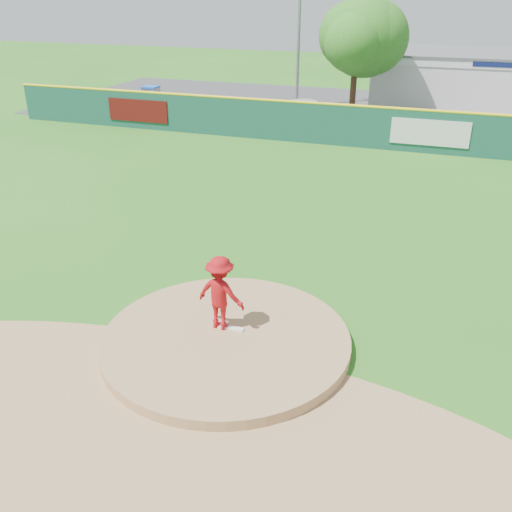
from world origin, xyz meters
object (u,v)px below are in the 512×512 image
(van, at_px, (313,113))
(light_pole_left, at_px, (300,6))
(pitcher, at_px, (220,293))
(deciduous_tree, at_px, (357,37))
(pool_building_grp, at_px, (494,79))
(playground_slide, at_px, (151,98))

(van, bearing_deg, light_pole_left, 2.34)
(pitcher, bearing_deg, deciduous_tree, -79.04)
(deciduous_tree, bearing_deg, pitcher, -85.92)
(pool_building_grp, height_order, light_pole_left, light_pole_left)
(light_pole_left, bearing_deg, pool_building_grp, 22.60)
(pool_building_grp, relative_size, playground_slide, 5.84)
(pool_building_grp, xyz_separation_m, light_pole_left, (-12.00, -4.99, 4.39))
(van, relative_size, playground_slide, 2.05)
(playground_slide, bearing_deg, van, -7.72)
(pool_building_grp, distance_m, light_pole_left, 13.72)
(van, distance_m, playground_slide, 11.11)
(deciduous_tree, xyz_separation_m, light_pole_left, (-4.00, 2.00, 1.50))
(light_pole_left, bearing_deg, van, -65.88)
(playground_slide, bearing_deg, pitcher, -57.77)
(pool_building_grp, bearing_deg, pitcher, -101.14)
(pool_building_grp, relative_size, deciduous_tree, 2.07)
(pitcher, height_order, playground_slide, pitcher)
(van, xyz_separation_m, light_pole_left, (-2.44, 5.45, 5.29))
(pool_building_grp, distance_m, deciduous_tree, 11.01)
(pool_building_grp, bearing_deg, playground_slide, -156.49)
(light_pole_left, bearing_deg, deciduous_tree, -26.57)
(pitcher, height_order, pool_building_grp, pool_building_grp)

